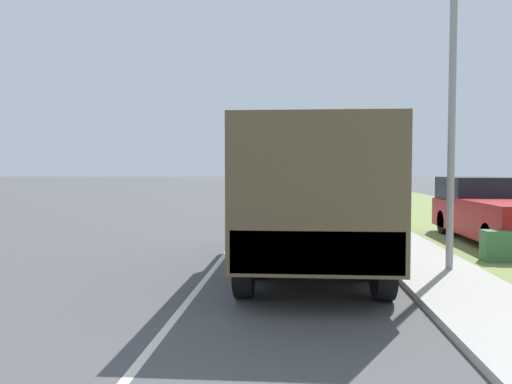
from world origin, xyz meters
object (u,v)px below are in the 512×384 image
(car_third_ahead, at_px, (251,184))
(military_truck, at_px, (309,192))
(car_fourth_ahead, at_px, (260,182))
(lamp_post, at_px, (442,51))
(car_farthest_ahead, at_px, (268,180))
(car_second_ahead, at_px, (294,191))
(car_nearest_ahead, at_px, (293,199))
(pickup_truck, at_px, (493,212))

(car_third_ahead, bearing_deg, military_truck, -83.20)
(car_fourth_ahead, xyz_separation_m, lamp_post, (6.46, -45.05, 3.73))
(car_fourth_ahead, bearing_deg, car_farthest_ahead, 86.48)
(car_second_ahead, height_order, lamp_post, lamp_post)
(car_nearest_ahead, distance_m, car_fourth_ahead, 32.43)
(car_nearest_ahead, bearing_deg, lamp_post, -77.31)
(car_farthest_ahead, bearing_deg, car_fourth_ahead, -93.52)
(military_truck, distance_m, car_second_ahead, 21.96)
(car_fourth_ahead, relative_size, pickup_truck, 0.81)
(car_third_ahead, relative_size, lamp_post, 0.59)
(car_nearest_ahead, height_order, car_farthest_ahead, car_nearest_ahead)
(car_second_ahead, height_order, car_farthest_ahead, car_second_ahead)
(car_nearest_ahead, height_order, car_second_ahead, car_nearest_ahead)
(military_truck, relative_size, pickup_truck, 1.22)
(car_nearest_ahead, bearing_deg, car_third_ahead, 100.02)
(car_farthest_ahead, relative_size, lamp_post, 0.57)
(car_fourth_ahead, bearing_deg, pickup_truck, -77.02)
(car_farthest_ahead, bearing_deg, car_nearest_ahead, -85.64)
(pickup_truck, bearing_deg, car_farthest_ahead, 100.30)
(pickup_truck, bearing_deg, lamp_post, -121.42)
(car_farthest_ahead, xyz_separation_m, pickup_truck, (8.81, -48.50, 0.19))
(car_fourth_ahead, xyz_separation_m, car_farthest_ahead, (0.50, 8.12, 0.02))
(car_third_ahead, relative_size, pickup_truck, 0.75)
(car_fourth_ahead, bearing_deg, car_second_ahead, -81.06)
(car_second_ahead, bearing_deg, pickup_truck, -71.85)
(car_second_ahead, distance_m, lamp_post, 22.49)
(pickup_truck, xyz_separation_m, lamp_post, (-2.85, -4.67, 3.52))
(car_farthest_ahead, bearing_deg, pickup_truck, -79.70)
(car_third_ahead, height_order, lamp_post, lamp_post)
(car_third_ahead, bearing_deg, pickup_truck, -72.01)
(car_nearest_ahead, relative_size, car_third_ahead, 0.92)
(car_farthest_ahead, bearing_deg, car_second_ahead, -84.27)
(car_farthest_ahead, distance_m, pickup_truck, 49.30)
(military_truck, relative_size, car_nearest_ahead, 1.76)
(military_truck, bearing_deg, car_third_ahead, 96.80)
(military_truck, bearing_deg, car_fourth_ahead, 94.95)
(car_second_ahead, relative_size, lamp_post, 0.67)
(military_truck, xyz_separation_m, car_farthest_ahead, (-3.40, 53.10, -0.94))
(car_farthest_ahead, bearing_deg, car_third_ahead, -91.79)
(military_truck, relative_size, lamp_post, 0.96)
(car_second_ahead, bearing_deg, military_truck, -89.30)
(car_second_ahead, distance_m, car_third_ahead, 12.25)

